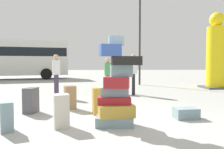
# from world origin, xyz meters

# --- Properties ---
(ground_plane) EXTENTS (80.00, 80.00, 0.00)m
(ground_plane) POSITION_xyz_m (0.00, 0.00, 0.00)
(ground_plane) COLOR #9E9E99
(suitcase_tower) EXTENTS (0.93, 0.67, 1.88)m
(suitcase_tower) POSITION_xyz_m (-0.18, -0.18, 0.72)
(suitcase_tower) COLOR gray
(suitcase_tower) RESTS_ON ground
(suitcase_charcoal_white_trunk) EXTENTS (0.35, 0.46, 0.67)m
(suitcase_charcoal_white_trunk) POSITION_xyz_m (-2.34, 1.23, 0.33)
(suitcase_charcoal_white_trunk) COLOR #4C4C51
(suitcase_charcoal_white_trunk) RESTS_ON ground
(suitcase_slate_foreground_far) EXTENTS (0.33, 0.37, 0.58)m
(suitcase_slate_foreground_far) POSITION_xyz_m (-2.31, -0.41, 0.29)
(suitcase_slate_foreground_far) COLOR gray
(suitcase_slate_foreground_far) RESTS_ON ground
(suitcase_cream_foreground_near) EXTENTS (0.37, 0.38, 0.69)m
(suitcase_cream_foreground_near) POSITION_xyz_m (-1.32, -0.19, 0.34)
(suitcase_cream_foreground_near) COLOR beige
(suitcase_cream_foreground_near) RESTS_ON ground
(suitcase_tan_behind_tower) EXTENTS (0.24, 0.38, 0.69)m
(suitcase_tan_behind_tower) POSITION_xyz_m (-0.60, 1.00, 0.34)
(suitcase_tan_behind_tower) COLOR #B28C33
(suitcase_tan_behind_tower) RESTS_ON ground
(suitcase_slate_left_side) EXTENTS (0.58, 0.41, 0.25)m
(suitcase_slate_left_side) POSITION_xyz_m (1.52, 0.38, 0.13)
(suitcase_slate_left_side) COLOR gray
(suitcase_slate_left_side) RESTS_ON ground
(suitcase_brown_right_side) EXTENTS (0.39, 0.39, 0.67)m
(suitcase_brown_right_side) POSITION_xyz_m (-1.37, 1.67, 0.34)
(suitcase_brown_right_side) COLOR olive
(suitcase_brown_right_side) RESTS_ON ground
(person_bearded_onlooker) EXTENTS (0.30, 0.34, 1.55)m
(person_bearded_onlooker) POSITION_xyz_m (-0.13, 5.31, 0.92)
(person_bearded_onlooker) COLOR #3F334C
(person_bearded_onlooker) RESTS_ON ground
(person_tourist_with_camera) EXTENTS (0.30, 0.33, 1.70)m
(person_tourist_with_camera) POSITION_xyz_m (0.91, 4.49, 1.02)
(person_tourist_with_camera) COLOR black
(person_tourist_with_camera) RESTS_ON ground
(person_passerby_in_red) EXTENTS (0.30, 0.32, 1.66)m
(person_passerby_in_red) POSITION_xyz_m (-2.20, 4.11, 1.00)
(person_passerby_in_red) COLOR #3F334C
(person_passerby_in_red) RESTS_ON ground
(yellow_dummy_statue) EXTENTS (1.35, 1.35, 3.97)m
(yellow_dummy_statue) POSITION_xyz_m (5.63, 6.72, 1.77)
(yellow_dummy_statue) COLOR yellow
(yellow_dummy_statue) RESTS_ON ground
(parked_bus) EXTENTS (10.27, 4.91, 3.15)m
(parked_bus) POSITION_xyz_m (-8.22, 14.12, 1.83)
(parked_bus) COLOR silver
(parked_bus) RESTS_ON ground
(lamp_post) EXTENTS (0.36, 0.36, 6.15)m
(lamp_post) POSITION_xyz_m (1.97, 8.89, 4.01)
(lamp_post) COLOR #333338
(lamp_post) RESTS_ON ground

